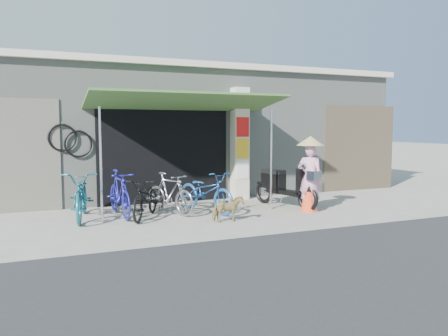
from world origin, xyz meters
name	(u,v)px	position (x,y,z in m)	size (l,w,h in m)	color
ground	(250,218)	(0.00, 0.00, 0.00)	(80.00, 80.00, 0.00)	#A29C92
road_strip	(414,289)	(0.00, -4.50, 0.01)	(80.00, 6.00, 0.01)	#303033
bicycle_shop	(181,131)	(0.00, 5.09, 1.83)	(12.30, 5.30, 3.66)	gray
shop_pillar	(239,144)	(0.85, 2.45, 1.50)	(0.42, 0.44, 3.00)	beige
awning	(186,103)	(-0.90, 1.63, 2.51)	(4.60, 1.88, 2.72)	#385F2A
neighbour_right	(359,148)	(5.00, 2.59, 1.30)	(2.60, 0.06, 2.60)	brown
bike_teal	(82,195)	(-3.35, 1.26, 0.52)	(0.68, 1.96, 1.03)	#185F6C
bike_blue	(120,193)	(-2.56, 1.24, 0.51)	(0.48, 1.69, 1.02)	navy
bike_black	(146,198)	(-2.07, 0.84, 0.43)	(0.57, 1.64, 0.86)	black
bike_silver	(170,193)	(-1.47, 1.11, 0.47)	(0.44, 1.55, 0.93)	#A4A4A9
bike_navy	(206,192)	(-0.66, 0.97, 0.48)	(0.63, 1.82, 0.95)	#205594
street_dog	(228,209)	(-0.62, -0.20, 0.27)	(0.29, 0.64, 0.54)	tan
moped	(283,186)	(1.32, 0.89, 0.51)	(0.84, 1.95, 1.13)	black
nun	(310,174)	(1.61, 0.19, 0.86)	(0.67, 0.67, 1.75)	#D08CA9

